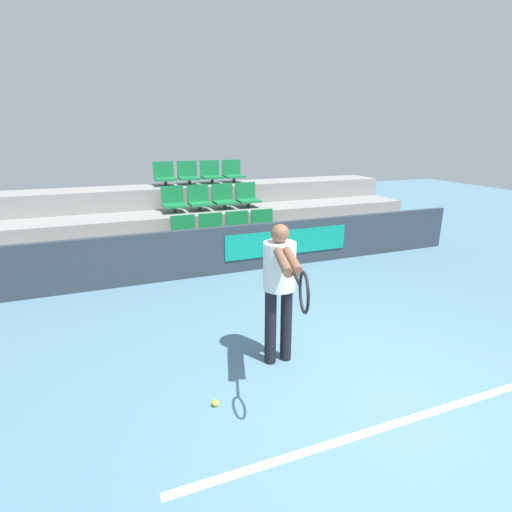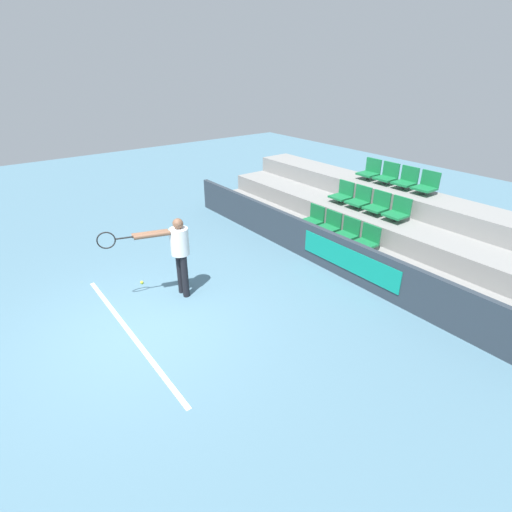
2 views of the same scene
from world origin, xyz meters
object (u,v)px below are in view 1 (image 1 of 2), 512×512
Objects in this scene: stadium_chair_4 at (174,201)px; tennis_ball at (215,403)px; stadium_chair_5 at (199,200)px; stadium_chair_7 at (247,197)px; stadium_chair_9 at (188,175)px; stadium_chair_8 at (165,176)px; stadium_chair_11 at (233,173)px; stadium_chair_3 at (264,225)px; stadium_chair_10 at (211,174)px; stadium_chair_0 at (185,232)px; stadium_chair_1 at (212,230)px; stadium_chair_2 at (239,227)px; tennis_player at (280,280)px; stadium_chair_6 at (224,198)px.

stadium_chair_4 reaches higher than tennis_ball.
stadium_chair_5 is at bearing 0.00° from stadium_chair_4.
stadium_chair_7 is 1.56m from stadium_chair_9.
stadium_chair_8 is 1.66m from stadium_chair_11.
stadium_chair_3 is 8.11× the size of tennis_ball.
stadium_chair_10 is at bearing 180.00° from stadium_chair_11.
stadium_chair_0 is 1.00× the size of stadium_chair_1.
stadium_chair_1 is at bearing -105.35° from stadium_chair_10.
stadium_chair_5 is 1.10m from stadium_chair_9.
stadium_chair_8 is 1.00× the size of stadium_chair_10.
stadium_chair_8 is at bearing 90.00° from stadium_chair_4.
stadium_chair_2 is at bearing 0.00° from stadium_chair_0.
stadium_chair_2 is at bearing -105.35° from stadium_chair_11.
stadium_chair_10 reaches higher than stadium_chair_1.
stadium_chair_9 reaches higher than stadium_chair_1.
stadium_chair_0 is 1.00× the size of stadium_chair_11.
tennis_ball is at bearing -96.78° from stadium_chair_4.
stadium_chair_11 is 6.07m from tennis_player.
tennis_player is (-0.32, -4.87, -0.09)m from stadium_chair_5.
stadium_chair_4 is 1.00× the size of stadium_chair_5.
stadium_chair_0 is at bearing -137.67° from stadium_chair_6.
tennis_ball is (-2.29, -4.31, -0.63)m from stadium_chair_3.
stadium_chair_1 is 2.27m from stadium_chair_8.
stadium_chair_2 is 1.00× the size of stadium_chair_11.
stadium_chair_7 is (0.55, 1.01, 0.44)m from stadium_chair_2.
stadium_chair_1 reaches higher than tennis_ball.
stadium_chair_4 is 5.46m from tennis_ball.
stadium_chair_5 is at bearing 118.76° from stadium_chair_2.
stadium_chair_7 is 1.00× the size of stadium_chair_10.
stadium_chair_11 reaches higher than stadium_chair_6.
tennis_ball is (-0.63, -6.33, -1.51)m from stadium_chair_8.
stadium_chair_1 is 8.11× the size of tennis_ball.
stadium_chair_8 reaches higher than tennis_player.
stadium_chair_11 reaches higher than stadium_chair_1.
stadium_chair_6 is at bearing 71.88° from tennis_ball.
stadium_chair_10 is 1.00× the size of stadium_chair_11.
stadium_chair_1 is 1.00× the size of stadium_chair_7.
stadium_chair_7 is at bearing 61.24° from stadium_chair_2.
stadium_chair_3 is (1.11, 0.00, 0.00)m from stadium_chair_1.
stadium_chair_2 is 1.00× the size of stadium_chair_3.
stadium_chair_9 reaches higher than tennis_player.
stadium_chair_4 is 1.66m from stadium_chair_7.
stadium_chair_4 is 8.11× the size of tennis_ball.
tennis_ball is (-1.19, -5.32, -1.07)m from stadium_chair_5.
stadium_chair_7 is at bearing -42.33° from stadium_chair_9.
stadium_chair_1 and stadium_chair_2 have the same top height.
stadium_chair_1 is at bearing -118.76° from stadium_chair_6.
stadium_chair_6 is at bearing 0.00° from stadium_chair_5.
stadium_chair_9 is at bearing 90.00° from stadium_chair_5.
tennis_player is at bearing -110.23° from stadium_chair_3.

